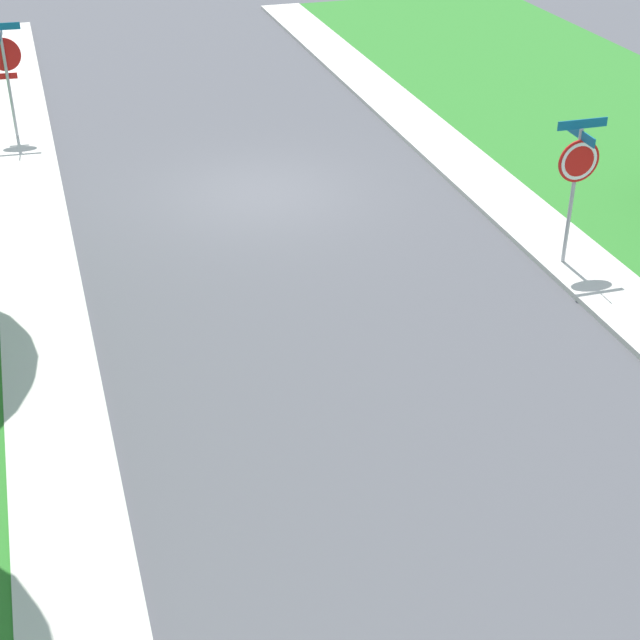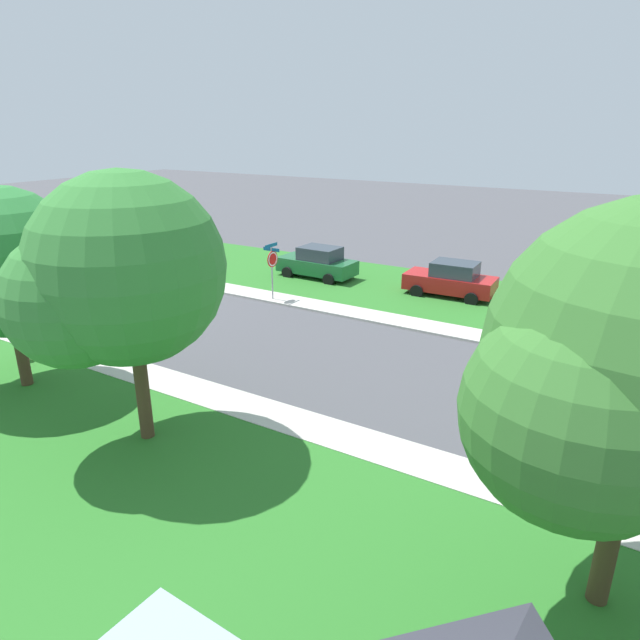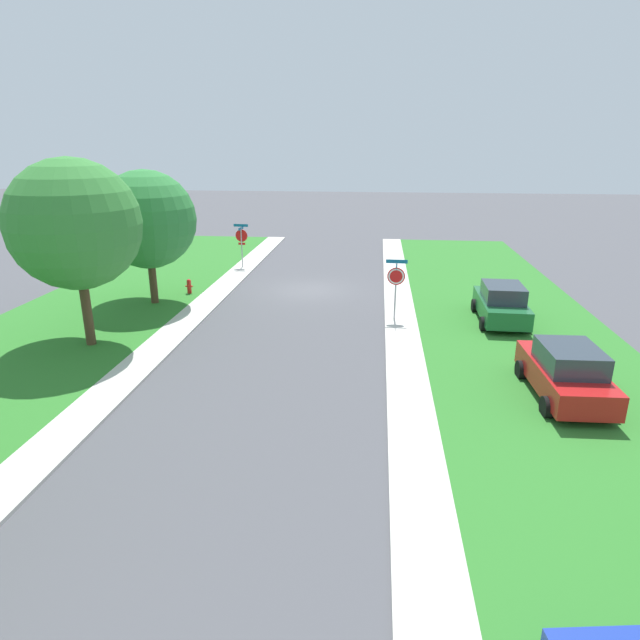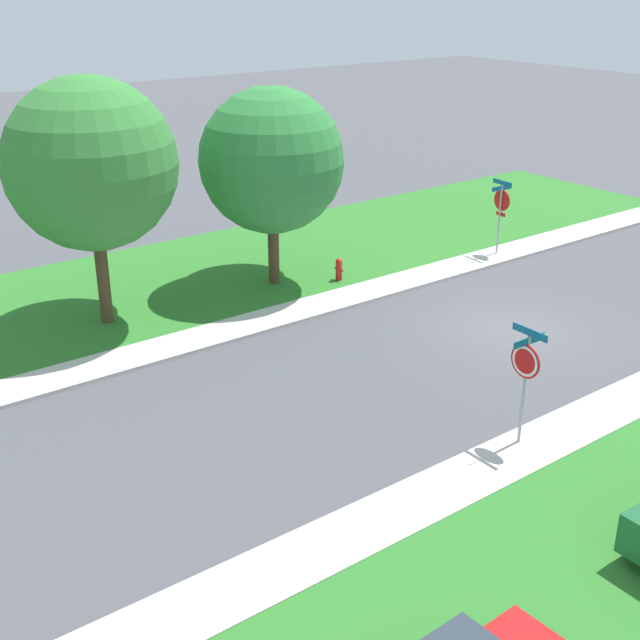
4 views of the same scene
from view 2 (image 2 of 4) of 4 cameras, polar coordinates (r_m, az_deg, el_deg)
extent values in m
plane|color=#4C4C51|center=(26.77, -18.87, 1.07)|extent=(120.00, 120.00, 0.00)
cube|color=beige|center=(15.97, -2.94, -10.40)|extent=(1.40, 56.00, 0.10)
cube|color=#2D7528|center=(13.03, -15.20, -19.00)|extent=(8.00, 56.00, 0.08)
cube|color=beige|center=(23.62, 9.87, -0.44)|extent=(1.40, 56.00, 0.10)
cube|color=#2D7528|center=(27.85, 13.45, 2.39)|extent=(8.00, 56.00, 0.08)
cylinder|color=#9E9EA3|center=(26.30, -4.96, 4.71)|extent=(0.07, 0.07, 2.60)
cylinder|color=red|center=(26.09, -4.92, 6.29)|extent=(0.76, 0.05, 0.76)
cylinder|color=white|center=(26.08, -4.89, 6.28)|extent=(0.67, 0.02, 0.67)
cylinder|color=red|center=(26.08, -4.89, 6.28)|extent=(0.55, 0.02, 0.55)
cube|color=#0F5B84|center=(25.98, -5.05, 7.67)|extent=(0.92, 0.04, 0.16)
cube|color=#0F5B84|center=(26.02, -5.04, 7.26)|extent=(0.04, 0.92, 0.16)
cube|color=#1E6033|center=(30.32, -0.33, 5.62)|extent=(1.92, 4.35, 0.76)
cube|color=#2D3842|center=(30.05, -0.01, 6.90)|extent=(1.66, 2.14, 0.68)
cylinder|color=black|center=(30.43, -3.37, 4.90)|extent=(0.26, 0.65, 0.64)
cylinder|color=black|center=(31.86, -1.46, 5.60)|extent=(0.26, 0.65, 0.64)
cylinder|color=black|center=(28.99, 0.91, 4.18)|extent=(0.26, 0.65, 0.64)
cylinder|color=black|center=(30.48, 2.71, 4.94)|extent=(0.26, 0.65, 0.64)
cube|color=red|center=(27.71, 13.23, 3.74)|extent=(1.93, 4.35, 0.76)
cube|color=#2D3842|center=(27.48, 13.74, 5.13)|extent=(1.66, 2.15, 0.68)
cylinder|color=black|center=(27.37, 9.95, 2.95)|extent=(0.26, 0.65, 0.64)
cylinder|color=black|center=(29.01, 11.16, 3.82)|extent=(0.26, 0.65, 0.64)
cylinder|color=black|center=(26.66, 15.34, 2.08)|extent=(0.26, 0.65, 0.64)
cylinder|color=black|center=(28.35, 16.27, 3.03)|extent=(0.26, 0.65, 0.64)
cylinder|color=#4C3823|center=(11.13, 27.75, -18.92)|extent=(0.36, 0.36, 3.00)
sphere|color=#3A792F|center=(8.85, 25.12, -8.78)|extent=(3.41, 3.41, 3.41)
cylinder|color=#4C3823|center=(15.26, -17.87, -6.65)|extent=(0.36, 0.36, 3.05)
sphere|color=#358134|center=(14.19, -19.20, 4.99)|extent=(4.75, 4.75, 4.75)
sphere|color=#358134|center=(14.28, -24.03, 1.97)|extent=(3.33, 3.33, 3.33)
cylinder|color=#4C3823|center=(19.91, -28.46, -2.76)|extent=(0.36, 0.36, 2.51)
sphere|color=#2E7E37|center=(19.13, -29.84, 5.18)|extent=(4.56, 4.56, 4.56)
cube|color=#51331E|center=(33.03, 26.78, 5.30)|extent=(1.00, 0.09, 2.10)
cylinder|color=red|center=(22.23, -28.17, -3.04)|extent=(0.22, 0.22, 0.70)
sphere|color=red|center=(22.11, -28.32, -2.15)|extent=(0.22, 0.22, 0.22)
cylinder|color=red|center=(22.26, -27.90, -2.69)|extent=(0.10, 0.08, 0.08)
cylinder|color=red|center=(22.14, -28.51, -2.91)|extent=(0.10, 0.08, 0.08)
camera|label=1|loc=(11.83, 25.44, 18.58)|focal=54.23mm
camera|label=3|loc=(21.18, 54.20, 10.43)|focal=30.29mm
camera|label=4|loc=(30.54, 29.02, 20.22)|focal=46.78mm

